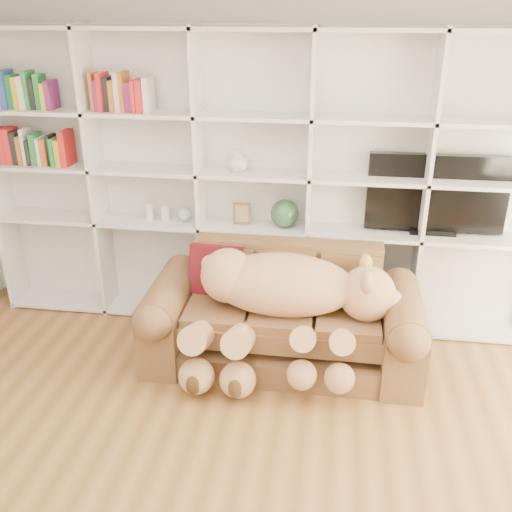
# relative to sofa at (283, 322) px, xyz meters

# --- Properties ---
(wall_back) EXTENTS (5.00, 0.02, 2.70)m
(wall_back) POSITION_rel_sofa_xyz_m (-0.31, 0.79, 1.03)
(wall_back) COLOR silver
(wall_back) RESTS_ON floor
(bookshelf) EXTENTS (4.43, 0.35, 2.40)m
(bookshelf) POSITION_rel_sofa_xyz_m (-0.55, 0.66, 0.98)
(bookshelf) COLOR silver
(bookshelf) RESTS_ON floor
(sofa) EXTENTS (2.04, 0.88, 0.86)m
(sofa) POSITION_rel_sofa_xyz_m (0.00, 0.00, 0.00)
(sofa) COLOR brown
(sofa) RESTS_ON floor
(teddy_bear) EXTENTS (1.54, 0.84, 0.89)m
(teddy_bear) POSITION_rel_sofa_xyz_m (0.01, -0.17, 0.27)
(teddy_bear) COLOR tan
(teddy_bear) RESTS_ON sofa
(throw_pillow) EXTENTS (0.43, 0.27, 0.43)m
(throw_pillow) POSITION_rel_sofa_xyz_m (-0.54, 0.14, 0.32)
(throw_pillow) COLOR #510D1D
(throw_pillow) RESTS_ON sofa
(tv) EXTENTS (1.06, 0.18, 0.63)m
(tv) POSITION_rel_sofa_xyz_m (1.11, 0.65, 0.85)
(tv) COLOR black
(tv) RESTS_ON bookshelf
(picture_frame) EXTENTS (0.14, 0.04, 0.18)m
(picture_frame) POSITION_rel_sofa_xyz_m (-0.41, 0.60, 0.64)
(picture_frame) COLOR brown
(picture_frame) RESTS_ON bookshelf
(green_vase) EXTENTS (0.23, 0.23, 0.23)m
(green_vase) POSITION_rel_sofa_xyz_m (-0.06, 0.60, 0.66)
(green_vase) COLOR #2B5432
(green_vase) RESTS_ON bookshelf
(figurine_tall) EXTENTS (0.09, 0.09, 0.15)m
(figurine_tall) POSITION_rel_sofa_xyz_m (-1.20, 0.60, 0.62)
(figurine_tall) COLOR silver
(figurine_tall) RESTS_ON bookshelf
(figurine_short) EXTENTS (0.10, 0.10, 0.13)m
(figurine_short) POSITION_rel_sofa_xyz_m (-1.06, 0.60, 0.61)
(figurine_short) COLOR silver
(figurine_short) RESTS_ON bookshelf
(snow_globe) EXTENTS (0.11, 0.11, 0.11)m
(snow_globe) POSITION_rel_sofa_xyz_m (-0.90, 0.60, 0.60)
(snow_globe) COLOR silver
(snow_globe) RESTS_ON bookshelf
(shelf_vase) EXTENTS (0.23, 0.23, 0.18)m
(shelf_vase) POSITION_rel_sofa_xyz_m (-0.44, 0.60, 1.08)
(shelf_vase) COLOR beige
(shelf_vase) RESTS_ON bookshelf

